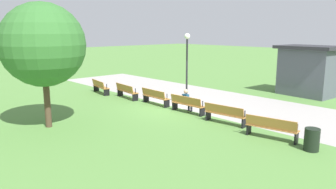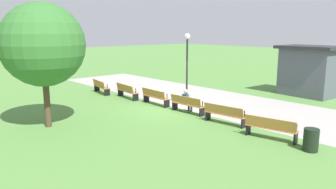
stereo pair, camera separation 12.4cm
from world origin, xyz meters
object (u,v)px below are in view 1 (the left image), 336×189
bench_0 (100,86)px  person_seated (187,100)px  bench_5 (271,127)px  trash_bin (312,140)px  lamp_post (187,56)px  bench_1 (126,91)px  bench_4 (225,114)px  bench_2 (155,96)px  bench_3 (187,104)px  kiosk (308,70)px  tree_1 (43,45)px

bench_0 → person_seated: (7.34, 0.66, 0.16)m
bench_5 → trash_bin: (1.58, -0.04, -0.08)m
bench_0 → lamp_post: size_ratio=0.51×
bench_5 → trash_bin: bearing=-11.7°
bench_1 → bench_4: (7.52, 0.00, 0.00)m
bench_2 → bench_3: 2.51m
bench_5 → lamp_post: size_ratio=0.51×
person_seated → bench_0: bearing=-176.8°
bench_3 → kiosk: (2.02, 9.02, 1.15)m
person_seated → trash_bin: person_seated is taller
bench_1 → bench_5: (10.01, -0.35, 0.00)m
bench_1 → tree_1: (2.58, -5.97, 3.06)m
bench_2 → tree_1: (0.08, -6.15, 3.06)m
bench_1 → trash_bin: bearing=4.1°
bench_3 → bench_1: bearing=180.0°
bench_5 → bench_2: bearing=166.0°
bench_4 → bench_5: 2.51m
bench_2 → tree_1: size_ratio=0.38×
bench_0 → lamp_post: lamp_post is taller
bench_3 → bench_4: (2.50, -0.18, 0.00)m
person_seated → bench_2: bearing=-178.6°
person_seated → tree_1: tree_1 is taller
bench_0 → bench_3: bearing=14.0°
bench_3 → lamp_post: lamp_post is taller
bench_5 → tree_1: bearing=-152.9°
bench_1 → bench_0: bearing=-166.0°
bench_5 → person_seated: (-5.16, 0.66, 0.16)m
bench_3 → bench_5: size_ratio=0.98×
bench_4 → lamp_post: size_ratio=0.51×
bench_5 → lamp_post: lamp_post is taller
bench_3 → bench_4: size_ratio=0.99×
bench_0 → bench_1: bearing=18.0°
bench_4 → kiosk: (-0.49, 9.19, 1.15)m
bench_3 → tree_1: bearing=-113.6°
tree_1 → bench_4: bearing=50.4°
bench_0 → person_seated: bearing=15.2°
person_seated → kiosk: size_ratio=0.31×
bench_2 → trash_bin: size_ratio=2.49×
bench_1 → tree_1: tree_1 is taller
kiosk → bench_1: bearing=-123.1°
person_seated → lamp_post: size_ratio=0.30×
bench_5 → kiosk: size_ratio=0.53×
kiosk → bench_2: bearing=-112.4°
bench_0 → kiosk: bearing=55.1°
bench_1 → person_seated: bearing=9.7°
kiosk → trash_bin: bearing=-60.3°
bench_5 → kiosk: (-2.97, 9.54, 1.15)m
bench_2 → bench_4: same height
bench_2 → person_seated: (2.34, 0.14, 0.16)m
bench_4 → trash_bin: bearing=-11.6°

